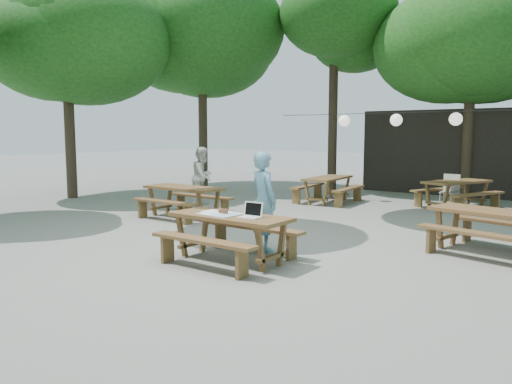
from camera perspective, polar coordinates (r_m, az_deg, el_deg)
The scene contains 13 objects.
ground at distance 9.38m, azimuth 3.24°, elevation -5.83°, with size 80.00×80.00×0.00m, color slate.
pavilion at distance 18.73m, azimuth 22.56°, elevation 4.30°, with size 6.00×3.00×2.80m, color black.
main_picnic_table at distance 8.01m, azimuth -2.99°, elevation -5.19°, with size 2.00×1.58×0.75m.
picnic_table_nw at distance 12.23m, azimuth -8.24°, elevation -1.08°, with size 2.00×1.59×0.75m.
picnic_table_ne at distance 9.32m, azimuth 25.43°, elevation -4.13°, with size 2.19×1.95×0.75m.
picnic_table_far_w at distance 14.83m, azimuth 8.18°, elevation 0.30°, with size 1.74×2.06×0.75m.
picnic_table_far_e at distance 14.64m, azimuth 21.93°, elevation -0.21°, with size 2.19×2.36×0.75m.
woman at distance 8.64m, azimuth 0.89°, elevation -1.04°, with size 0.63×0.42×1.74m, color #70B0CC.
second_person at distance 14.16m, azimuth -6.09°, elevation 1.81°, with size 0.80×0.63×1.65m, color silver.
plastic_chair at distance 14.81m, azimuth 21.22°, elevation -0.61°, with size 0.44×0.44×0.90m.
laptop at distance 7.67m, azimuth -0.55°, elevation -2.49°, with size 0.35×0.29×0.24m.
tabletop_clutter at distance 8.06m, azimuth -4.05°, elevation -2.41°, with size 0.72×0.60×0.08m.
paper_lanterns at distance 14.62m, azimuth 15.79°, elevation 7.94°, with size 9.00×0.34×0.38m.
Camera 1 is at (5.00, -7.67, 2.05)m, focal length 35.00 mm.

